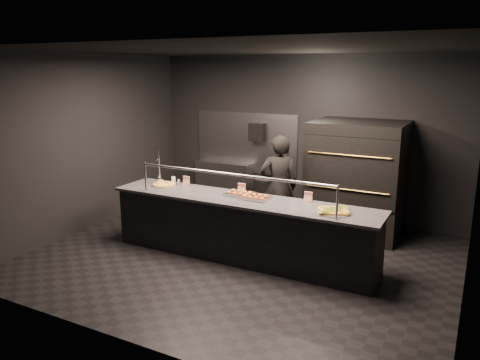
% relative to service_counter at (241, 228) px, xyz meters
% --- Properties ---
extents(room, '(6.04, 6.00, 3.00)m').
position_rel_service_counter_xyz_m(room, '(-0.02, 0.05, 1.03)').
color(room, black).
rests_on(room, ground).
extents(service_counter, '(4.10, 0.78, 1.37)m').
position_rel_service_counter_xyz_m(service_counter, '(0.00, 0.00, 0.00)').
color(service_counter, black).
rests_on(service_counter, ground).
extents(pizza_oven, '(1.50, 1.23, 1.91)m').
position_rel_service_counter_xyz_m(pizza_oven, '(1.20, 1.90, 0.50)').
color(pizza_oven, black).
rests_on(pizza_oven, ground).
extents(prep_shelf, '(1.20, 0.35, 0.90)m').
position_rel_service_counter_xyz_m(prep_shelf, '(-1.60, 2.32, -0.01)').
color(prep_shelf, '#99999E').
rests_on(prep_shelf, ground).
extents(towel_dispenser, '(0.30, 0.20, 0.35)m').
position_rel_service_counter_xyz_m(towel_dispenser, '(-0.90, 2.39, 1.09)').
color(towel_dispenser, black).
rests_on(towel_dispenser, room).
extents(fire_extinguisher, '(0.14, 0.14, 0.51)m').
position_rel_service_counter_xyz_m(fire_extinguisher, '(-0.35, 2.40, 0.60)').
color(fire_extinguisher, '#B2B2B7').
rests_on(fire_extinguisher, room).
extents(beer_tap, '(0.15, 0.21, 0.57)m').
position_rel_service_counter_xyz_m(beer_tap, '(-1.60, 0.17, 0.62)').
color(beer_tap, silver).
rests_on(beer_tap, service_counter).
extents(round_pizza, '(0.42, 0.42, 0.03)m').
position_rel_service_counter_xyz_m(round_pizza, '(-1.45, 0.09, 0.47)').
color(round_pizza, silver).
rests_on(round_pizza, service_counter).
extents(slider_tray_a, '(0.49, 0.42, 0.07)m').
position_rel_service_counter_xyz_m(slider_tray_a, '(-0.10, 0.14, 0.48)').
color(slider_tray_a, silver).
rests_on(slider_tray_a, service_counter).
extents(slider_tray_b, '(0.43, 0.33, 0.07)m').
position_rel_service_counter_xyz_m(slider_tray_b, '(0.19, 0.07, 0.48)').
color(slider_tray_b, silver).
rests_on(slider_tray_b, service_counter).
extents(square_pizza, '(0.49, 0.49, 0.05)m').
position_rel_service_counter_xyz_m(square_pizza, '(1.38, -0.03, 0.47)').
color(square_pizza, silver).
rests_on(square_pizza, service_counter).
extents(condiment_jar, '(0.17, 0.07, 0.11)m').
position_rel_service_counter_xyz_m(condiment_jar, '(-1.37, 0.28, 0.51)').
color(condiment_jar, silver).
rests_on(condiment_jar, service_counter).
extents(tent_cards, '(2.18, 0.04, 0.15)m').
position_rel_service_counter_xyz_m(tent_cards, '(-0.12, 0.28, 0.53)').
color(tent_cards, white).
rests_on(tent_cards, service_counter).
extents(trash_bin, '(0.43, 0.43, 0.71)m').
position_rel_service_counter_xyz_m(trash_bin, '(-0.59, 2.09, -0.11)').
color(trash_bin, black).
rests_on(trash_bin, ground).
extents(worker, '(0.75, 0.69, 1.72)m').
position_rel_service_counter_xyz_m(worker, '(0.12, 1.08, 0.40)').
color(worker, black).
rests_on(worker, ground).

